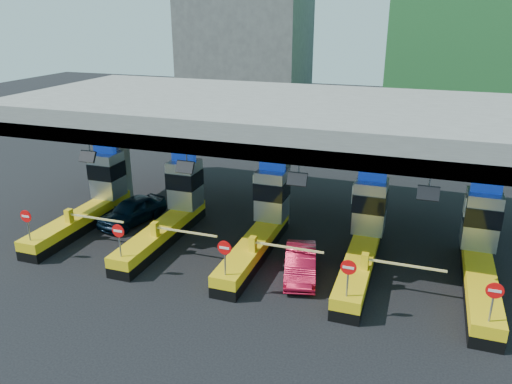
% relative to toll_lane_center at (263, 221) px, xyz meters
% --- Properties ---
extents(ground, '(120.00, 120.00, 0.00)m').
position_rel_toll_lane_center_xyz_m(ground, '(-0.00, -0.28, -1.40)').
color(ground, black).
rests_on(ground, ground).
extents(toll_canopy, '(28.00, 12.09, 7.00)m').
position_rel_toll_lane_center_xyz_m(toll_canopy, '(-0.00, 2.59, 4.74)').
color(toll_canopy, slate).
rests_on(toll_canopy, ground).
extents(toll_lane_far_left, '(4.43, 8.00, 4.16)m').
position_rel_toll_lane_center_xyz_m(toll_lane_far_left, '(-10.00, 0.00, 0.00)').
color(toll_lane_far_left, black).
rests_on(toll_lane_far_left, ground).
extents(toll_lane_left, '(4.43, 8.00, 4.16)m').
position_rel_toll_lane_center_xyz_m(toll_lane_left, '(-5.00, 0.00, 0.00)').
color(toll_lane_left, black).
rests_on(toll_lane_left, ground).
extents(toll_lane_center, '(4.43, 8.00, 4.16)m').
position_rel_toll_lane_center_xyz_m(toll_lane_center, '(0.00, 0.00, 0.00)').
color(toll_lane_center, black).
rests_on(toll_lane_center, ground).
extents(toll_lane_right, '(4.43, 8.00, 4.16)m').
position_rel_toll_lane_center_xyz_m(toll_lane_right, '(5.00, 0.00, 0.00)').
color(toll_lane_right, black).
rests_on(toll_lane_right, ground).
extents(toll_lane_far_right, '(4.43, 8.00, 4.16)m').
position_rel_toll_lane_center_xyz_m(toll_lane_far_right, '(10.00, 0.00, 0.00)').
color(toll_lane_far_right, black).
rests_on(toll_lane_far_right, ground).
extents(bg_building_concrete, '(14.00, 10.00, 18.00)m').
position_rel_toll_lane_center_xyz_m(bg_building_concrete, '(-14.00, 35.72, 7.60)').
color(bg_building_concrete, '#4C4C49').
rests_on(bg_building_concrete, ground).
extents(van, '(2.64, 4.53, 1.45)m').
position_rel_toll_lane_center_xyz_m(van, '(-7.85, 0.51, -0.67)').
color(van, black).
rests_on(van, ground).
extents(red_car, '(2.18, 4.05, 1.27)m').
position_rel_toll_lane_center_xyz_m(red_car, '(2.53, -2.26, -0.76)').
color(red_car, '#AA0D28').
rests_on(red_car, ground).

